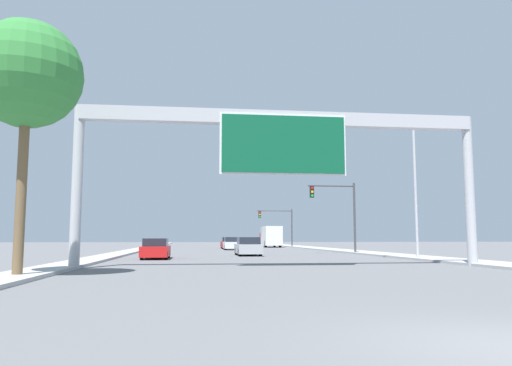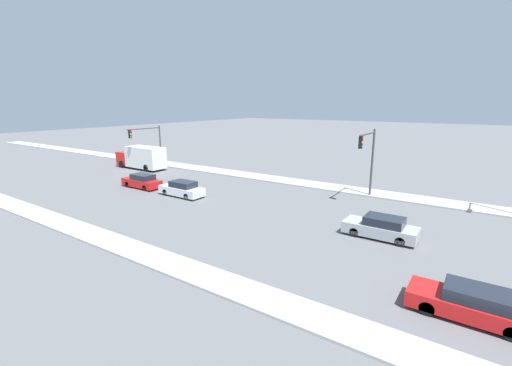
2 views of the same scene
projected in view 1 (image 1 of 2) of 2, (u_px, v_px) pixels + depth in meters
sidewalk_right at (311, 248)px, 67.33m from camera, size 3.00×120.00×0.15m
median_strip_left at (145, 248)px, 64.67m from camera, size 2.00×120.00×0.15m
sign_gantry at (283, 142)px, 25.11m from camera, size 20.40×0.73×7.84m
car_mid_center at (248, 247)px, 40.69m from camera, size 1.89×4.76×1.49m
car_far_right at (228, 243)px, 65.23m from camera, size 1.74×4.68×1.50m
car_near_left at (156, 249)px, 34.42m from camera, size 1.80×4.79×1.40m
car_near_center at (231, 244)px, 59.29m from camera, size 1.79×4.70×1.51m
truck_box_primary at (271, 237)px, 74.96m from camera, size 2.45×7.96×3.09m
traffic_light_near_intersection at (340, 206)px, 45.79m from camera, size 4.44×0.32×6.49m
traffic_light_mid_block at (280, 221)px, 75.30m from camera, size 5.43×0.32×5.76m
palm_tree_foreground at (27, 75)px, 18.79m from camera, size 4.10×4.10×9.66m
street_lamp_right at (410, 176)px, 33.53m from camera, size 2.82×0.28×9.52m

